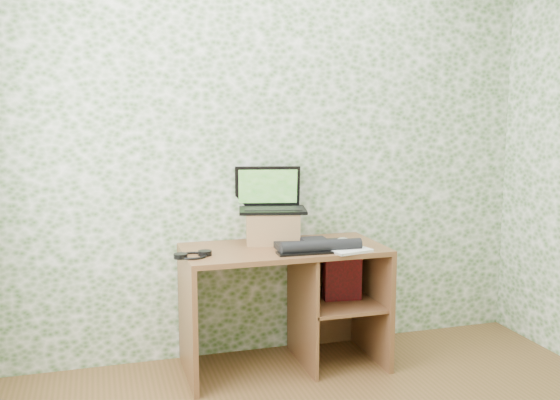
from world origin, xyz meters
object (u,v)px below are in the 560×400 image
object	(u,v)px
desk	(294,288)
keyboard	(317,246)
riser	(273,227)
notepad	(341,248)
laptop	(271,200)

from	to	relation	value
desk	keyboard	distance (m)	0.35
riser	notepad	xyz separation A→B (m)	(0.34, -0.29, -0.09)
desk	notepad	bearing A→B (deg)	-35.99
riser	laptop	world-z (taller)	laptop
riser	laptop	xyz separation A→B (m)	(0.00, 0.04, 0.16)
desk	laptop	bearing A→B (deg)	123.61
laptop	keyboard	bearing A→B (deg)	-45.72
laptop	notepad	size ratio (longest dim) A/B	1.42
laptop	keyboard	size ratio (longest dim) A/B	0.88
riser	keyboard	distance (m)	0.35
riser	keyboard	xyz separation A→B (m)	(0.20, -0.28, -0.07)
desk	riser	size ratio (longest dim) A/B	3.72
keyboard	riser	bearing A→B (deg)	127.30
laptop	notepad	distance (m)	0.54
desk	riser	bearing A→B (deg)	132.51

